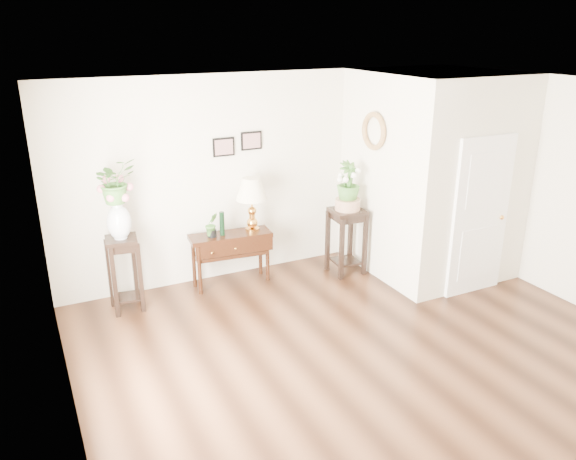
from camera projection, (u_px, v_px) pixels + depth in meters
floor at (375, 357)px, 6.05m from camera, size 6.00×5.50×0.02m
ceiling at (391, 92)px, 5.09m from camera, size 6.00×5.50×0.02m
wall_back at (268, 174)px, 7.88m from camera, size 6.00×0.02×2.80m
wall_left at (61, 297)px, 4.32m from camera, size 0.02×5.50×2.80m
partition at (431, 173)px, 7.94m from camera, size 1.80×1.95×2.80m
door at (480, 217)px, 7.22m from camera, size 0.90×0.05×2.10m
art_print_left at (224, 147)px, 7.44m from camera, size 0.30×0.02×0.25m
art_print_right at (251, 141)px, 7.59m from camera, size 0.30×0.02×0.25m
wall_ornament at (374, 131)px, 7.43m from camera, size 0.07×0.51×0.51m
console_table at (231, 259)px, 7.66m from camera, size 1.13×0.47×0.73m
table_lamp at (252, 206)px, 7.55m from camera, size 0.52×0.52×0.75m
green_vase at (222, 223)px, 7.43m from camera, size 0.08×0.08×0.32m
potted_plant at (212, 225)px, 7.38m from camera, size 0.19×0.16×0.32m
plant_stand_a at (125, 274)px, 6.93m from camera, size 0.42×0.42×0.95m
porcelain_vase at (119, 220)px, 6.69m from camera, size 0.35×0.35×0.50m
lily_arrangement at (115, 185)px, 6.54m from camera, size 0.59×0.55×0.53m
plant_stand_b at (346, 241)px, 8.00m from camera, size 0.48×0.48×0.95m
ceramic_bowl at (348, 204)px, 7.81m from camera, size 0.39×0.39×0.16m
narcissus at (348, 182)px, 7.70m from camera, size 0.38×0.38×0.56m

